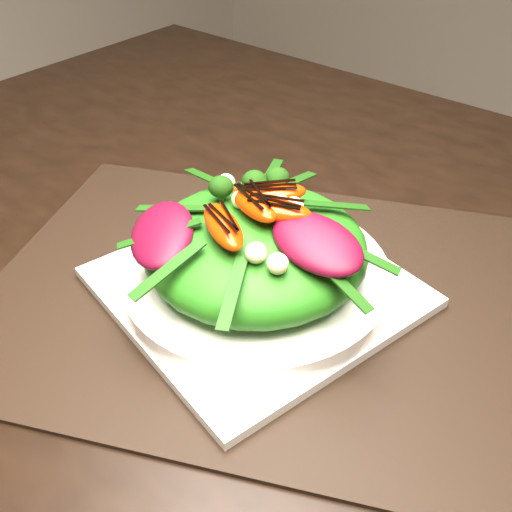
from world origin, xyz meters
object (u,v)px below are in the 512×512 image
Objects in this scene: placemat at (256,292)px; salad_bowl at (256,275)px; dining_table at (385,270)px; lettuce_mound at (256,248)px; orange_segment at (266,194)px; plate_base at (256,287)px.

placemat is 0.02m from salad_bowl.
salad_bowl is at bearing -116.91° from dining_table.
dining_table is 7.31× the size of lettuce_mound.
placemat is 2.03× the size of salad_bowl.
lettuce_mound is (0.00, 0.00, 0.04)m from salad_bowl.
plate_base is at bearing -69.77° from orange_segment.
orange_segment reaches higher than placemat.
salad_bowl is at bearing 0.00° from plate_base.
plate_base is at bearing -116.91° from dining_table.
orange_segment reaches higher than salad_bowl.
salad_bowl is at bearing 0.00° from placemat.
placemat is at bearing 0.00° from salad_bowl.
salad_bowl is 0.04m from lettuce_mound.
salad_bowl is 0.09m from orange_segment.
salad_bowl reaches higher than placemat.
lettuce_mound is at bearing -69.77° from orange_segment.
lettuce_mound is (0.00, 0.00, 0.05)m from plate_base.
orange_segment is (-0.01, 0.03, 0.05)m from lettuce_mound.
dining_table is 5.87× the size of plate_base.
dining_table is at bearing 63.09° from salad_bowl.
placemat is 0.06m from lettuce_mound.
placemat is at bearing 0.00° from lettuce_mound.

